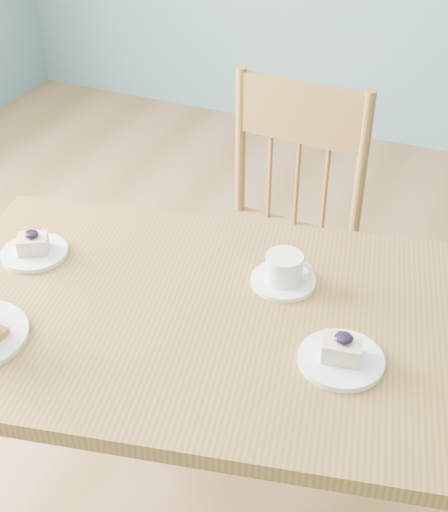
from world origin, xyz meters
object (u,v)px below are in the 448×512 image
at_px(dining_table, 231,339).
at_px(cheesecake_plate_near, 342,355).
at_px(dining_chair, 277,240).
at_px(coffee_cup, 284,271).
at_px(cheesecake_plate_far, 34,249).

height_order(dining_table, cheesecake_plate_near, cheesecake_plate_near).
relative_size(dining_chair, cheesecake_plate_near, 5.53).
height_order(dining_chair, coffee_cup, dining_chair).
xyz_separation_m(dining_table, cheesecake_plate_near, (0.26, -0.05, 0.09)).
bearing_deg(dining_chair, dining_table, -75.87).
height_order(dining_chair, cheesecake_plate_far, dining_chair).
xyz_separation_m(dining_table, coffee_cup, (0.07, 0.15, 0.10)).
height_order(dining_table, cheesecake_plate_far, cheesecake_plate_far).
distance_m(dining_chair, cheesecake_plate_near, 0.83).
relative_size(cheesecake_plate_far, coffee_cup, 1.07).
relative_size(dining_table, cheesecake_plate_near, 8.52).
bearing_deg(dining_table, dining_chair, 88.26).
bearing_deg(dining_table, cheesecake_plate_far, 165.98).
distance_m(dining_table, coffee_cup, 0.20).
height_order(dining_chair, cheesecake_plate_near, dining_chair).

